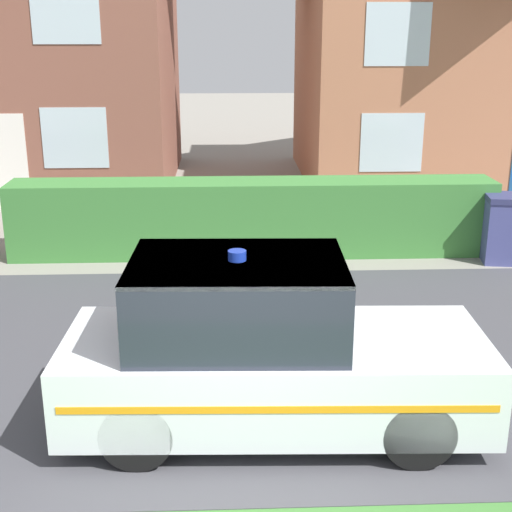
# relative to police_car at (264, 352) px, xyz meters

# --- Properties ---
(road_strip) EXTENTS (28.00, 6.04, 0.01)m
(road_strip) POSITION_rel_police_car_xyz_m (-0.19, 1.71, -0.82)
(road_strip) COLOR #424247
(road_strip) RESTS_ON ground
(garden_hedge) EXTENTS (8.44, 0.89, 1.31)m
(garden_hedge) POSITION_rel_police_car_xyz_m (0.11, 5.79, -0.17)
(garden_hedge) COLOR #3D7F38
(garden_hedge) RESTS_ON ground
(police_car) EXTENTS (4.17, 1.75, 1.85)m
(police_car) POSITION_rel_police_car_xyz_m (0.00, 0.00, 0.00)
(police_car) COLOR black
(police_car) RESTS_ON road_strip
(house_left) EXTENTS (8.72, 6.77, 7.72)m
(house_left) POSITION_rel_police_car_xyz_m (-5.89, 12.40, 3.11)
(house_left) COLOR brown
(house_left) RESTS_ON ground
(house_right) EXTENTS (7.56, 6.43, 7.41)m
(house_right) POSITION_rel_police_car_xyz_m (5.31, 12.43, 2.96)
(house_right) COLOR #A86B4C
(house_right) RESTS_ON ground
(wheelie_bin) EXTENTS (0.64, 0.74, 1.16)m
(wheelie_bin) POSITION_rel_police_car_xyz_m (4.30, 5.17, -0.24)
(wheelie_bin) COLOR #474C8C
(wheelie_bin) RESTS_ON ground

